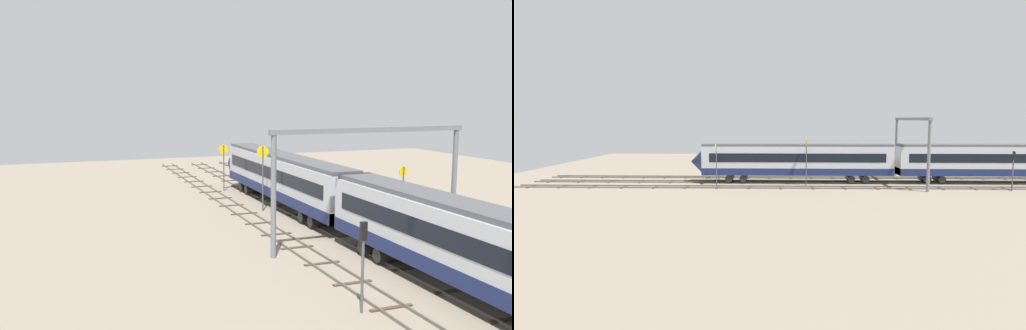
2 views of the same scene
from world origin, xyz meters
TOP-DOWN VIEW (x-y plane):
  - ground_plane at (0.00, 0.00)m, footprint 90.80×90.80m
  - track_near_foreground at (0.00, -4.41)m, footprint 74.80×2.40m
  - track_with_train at (-0.00, 0.00)m, footprint 74.80×2.40m
  - track_middle at (0.00, 4.41)m, footprint 74.80×2.40m
  - train at (-8.20, 0.00)m, footprint 50.40×3.24m
  - overhead_gantry at (-10.83, -0.30)m, footprint 0.40×14.72m
  - speed_sign_near_foreground at (2.54, 2.41)m, footprint 0.14×1.10m
  - speed_sign_mid_trackside at (-6.04, -6.41)m, footprint 0.14×0.80m
  - speed_sign_far_trackside at (13.52, 2.77)m, footprint 0.14×1.06m
  - signal_light_trackside_approach at (-20.49, 6.05)m, footprint 0.31×0.32m
  - signal_light_trackside_departure at (14.02, -2.76)m, footprint 0.31×0.32m
  - relay_cabinet at (-3.62, -7.27)m, footprint 1.38×0.63m

SIDE VIEW (x-z plane):
  - ground_plane at x=0.00m, z-range 0.00..0.00m
  - track_near_foreground at x=0.00m, z-range -0.02..0.14m
  - track_middle at x=0.00m, z-range -0.01..0.15m
  - track_with_train at x=0.00m, z-range -0.01..0.15m
  - relay_cabinet at x=-3.62m, z-range 0.00..1.84m
  - train at x=-8.20m, z-range 0.26..5.06m
  - signal_light_trackside_departure at x=14.02m, z-range 0.68..4.95m
  - signal_light_trackside_approach at x=-20.49m, z-range 0.70..5.20m
  - speed_sign_mid_trackside at x=-6.04m, z-range 0.63..5.39m
  - speed_sign_far_trackside at x=13.52m, z-range 0.87..5.94m
  - speed_sign_near_foreground at x=2.54m, z-range 1.00..6.92m
  - overhead_gantry at x=-10.83m, z-range 1.90..10.19m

